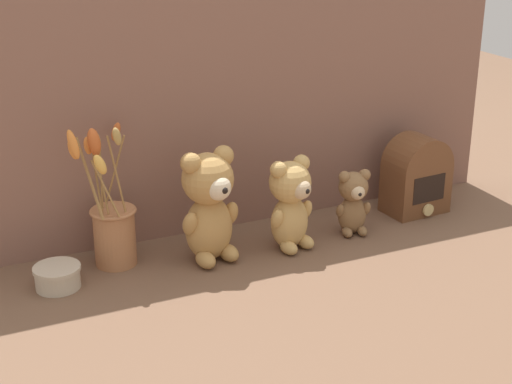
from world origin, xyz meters
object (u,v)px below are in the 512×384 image
flower_vase (112,224)px  decorative_tin_tall (58,277)px  teddy_bear_large (209,203)px  vintage_radio (416,176)px  teddy_bear_medium (291,202)px  teddy_bear_small (353,201)px

flower_vase → decorative_tin_tall: flower_vase is taller
teddy_bear_large → decorative_tin_tall: bearing=178.6°
teddy_bear_large → flower_vase: size_ratio=0.78×
vintage_radio → teddy_bear_medium: bearing=-171.0°
teddy_bear_large → teddy_bear_medium: size_ratio=1.19×
teddy_bear_small → flower_vase: size_ratio=0.49×
flower_vase → decorative_tin_tall: size_ratio=3.36×
teddy_bear_medium → flower_vase: size_ratio=0.66×
teddy_bear_medium → teddy_bear_small: 0.17m
teddy_bear_medium → decorative_tin_tall: bearing=177.0°
decorative_tin_tall → flower_vase: bearing=22.4°
flower_vase → vintage_radio: 0.77m
teddy_bear_small → flower_vase: flower_vase is taller
flower_vase → vintage_radio: flower_vase is taller
flower_vase → teddy_bear_medium: bearing=-12.1°
teddy_bear_small → vintage_radio: bearing=13.6°
teddy_bear_large → vintage_radio: size_ratio=1.28×
teddy_bear_small → vintage_radio: (0.21, 0.05, 0.01)m
teddy_bear_large → flower_vase: bearing=162.3°
teddy_bear_medium → teddy_bear_small: bearing=3.1°
teddy_bear_small → vintage_radio: size_ratio=0.79×
teddy_bear_medium → flower_vase: 0.40m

